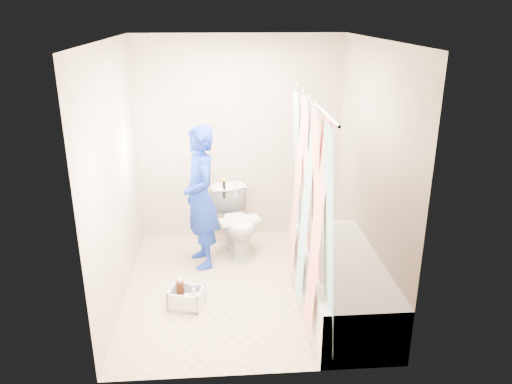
{
  "coord_description": "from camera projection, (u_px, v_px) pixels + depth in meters",
  "views": [
    {
      "loc": [
        -0.24,
        -4.41,
        2.65
      ],
      "look_at": [
        0.13,
        0.42,
        0.86
      ],
      "focal_mm": 35.0,
      "sensor_mm": 36.0,
      "label": 1
    }
  ],
  "objects": [
    {
      "name": "tank_internals",
      "position": [
        227.0,
        187.0,
        5.71
      ],
      "size": [
        0.17,
        0.08,
        0.24
      ],
      "color": "black",
      "rests_on": "toilet"
    },
    {
      "name": "wall_back",
      "position": [
        239.0,
        140.0,
        5.86
      ],
      "size": [
        2.4,
        0.02,
        2.4
      ],
      "primitive_type": "cube",
      "color": "#B7A88D",
      "rests_on": "ground"
    },
    {
      "name": "bathtub",
      "position": [
        340.0,
        281.0,
        4.63
      ],
      "size": [
        0.7,
        1.75,
        0.5
      ],
      "color": "white",
      "rests_on": "ground"
    },
    {
      "name": "ceiling",
      "position": [
        245.0,
        40.0,
        4.23
      ],
      "size": [
        2.4,
        2.6,
        0.02
      ],
      "primitive_type": "cube",
      "color": "silver",
      "rests_on": "wall_back"
    },
    {
      "name": "wall_front",
      "position": [
        256.0,
        233.0,
        3.43
      ],
      "size": [
        2.4,
        0.02,
        2.4
      ],
      "primitive_type": "cube",
      "color": "#B7A88D",
      "rests_on": "ground"
    },
    {
      "name": "floor",
      "position": [
        246.0,
        286.0,
        5.06
      ],
      "size": [
        2.6,
        2.6,
        0.0
      ],
      "primitive_type": "plane",
      "color": "tan",
      "rests_on": "ground"
    },
    {
      "name": "tank_lid",
      "position": [
        240.0,
        220.0,
        5.55
      ],
      "size": [
        0.49,
        0.31,
        0.03
      ],
      "primitive_type": "cube",
      "rotation": [
        0.0,
        0.0,
        0.28
      ],
      "color": "silver",
      "rests_on": "toilet"
    },
    {
      "name": "wall_right",
      "position": [
        372.0,
        171.0,
        4.73
      ],
      "size": [
        0.02,
        2.6,
        2.4
      ],
      "primitive_type": "cube",
      "color": "#B7A88D",
      "rests_on": "ground"
    },
    {
      "name": "wall_left",
      "position": [
        115.0,
        177.0,
        4.56
      ],
      "size": [
        0.02,
        2.6,
        2.4
      ],
      "primitive_type": "cube",
      "color": "#B7A88D",
      "rests_on": "ground"
    },
    {
      "name": "toilet",
      "position": [
        236.0,
        222.0,
        5.68
      ],
      "size": [
        0.59,
        0.8,
        0.73
      ],
      "primitive_type": "imported",
      "rotation": [
        0.0,
        0.0,
        0.28
      ],
      "color": "white",
      "rests_on": "ground"
    },
    {
      "name": "curtain_rod",
      "position": [
        312.0,
        101.0,
        4.02
      ],
      "size": [
        0.02,
        1.9,
        0.02
      ],
      "primitive_type": "cylinder",
      "rotation": [
        1.57,
        0.0,
        0.0
      ],
      "color": "silver",
      "rests_on": "wall_back"
    },
    {
      "name": "plumber",
      "position": [
        200.0,
        198.0,
        5.26
      ],
      "size": [
        0.53,
        0.65,
        1.55
      ],
      "primitive_type": "imported",
      "rotation": [
        0.0,
        0.0,
        -1.26
      ],
      "color": "#101FA5",
      "rests_on": "ground"
    },
    {
      "name": "cleaning_caddy",
      "position": [
        187.0,
        299.0,
        4.69
      ],
      "size": [
        0.36,
        0.31,
        0.23
      ],
      "rotation": [
        0.0,
        0.0,
        -0.26
      ],
      "color": "silver",
      "rests_on": "ground"
    },
    {
      "name": "shower_curtain",
      "position": [
        308.0,
        207.0,
        4.35
      ],
      "size": [
        0.06,
        1.75,
        1.8
      ],
      "primitive_type": "cube",
      "color": "silver",
      "rests_on": "curtain_rod"
    }
  ]
}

